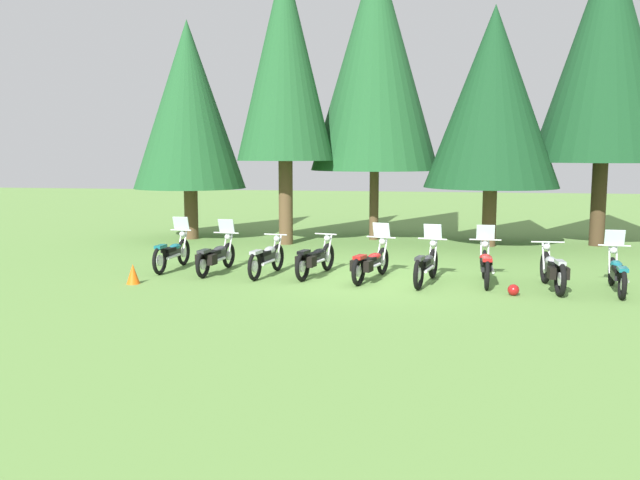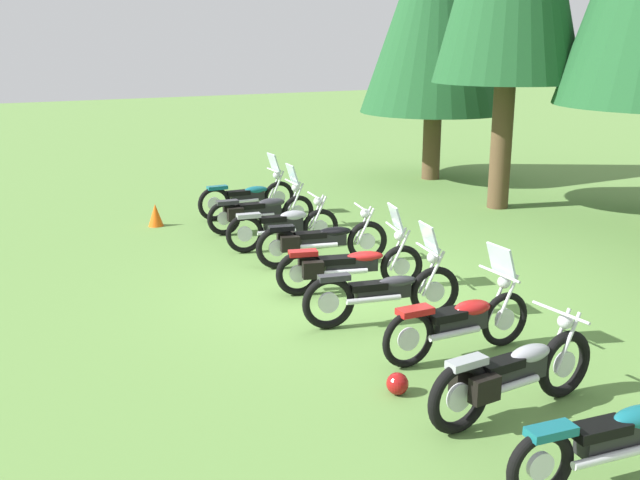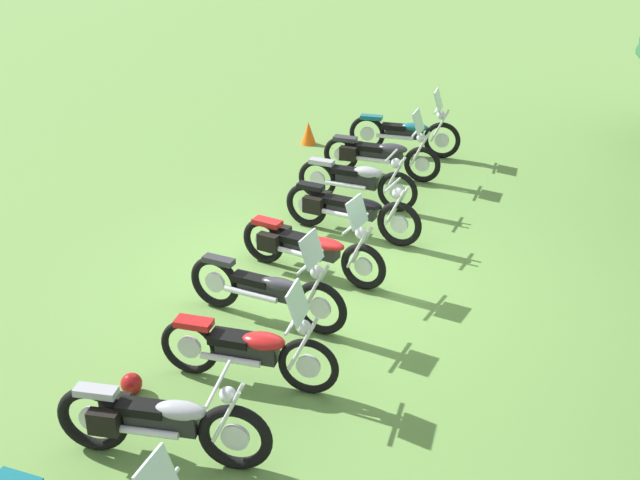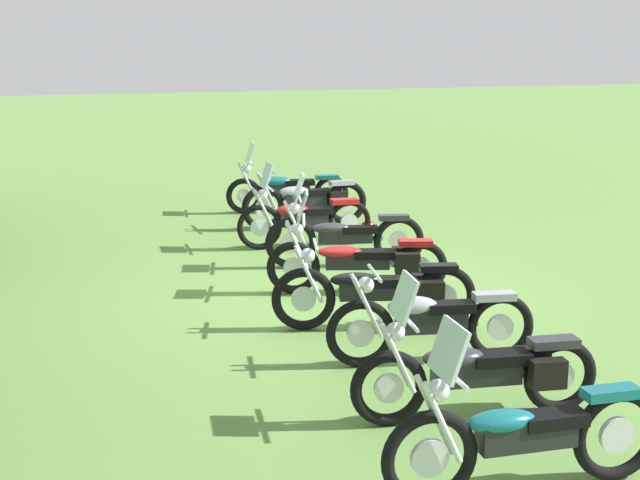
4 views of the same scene
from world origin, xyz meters
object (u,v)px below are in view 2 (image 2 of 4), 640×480
motorcycle_3 (320,240)px  motorcycle_4 (349,264)px  motorcycle_8 (622,435)px  traffic_cone (156,215)px  motorcycle_0 (249,196)px  motorcycle_1 (260,210)px  motorcycle_7 (512,374)px  motorcycle_6 (461,320)px  motorcycle_2 (284,226)px  motorcycle_5 (385,291)px  dropped_helmet (397,384)px

motorcycle_3 → motorcycle_4: (1.46, -0.27, 0.00)m
motorcycle_8 → traffic_cone: (-11.23, -1.09, -0.22)m
motorcycle_0 → motorcycle_1: motorcycle_0 is taller
motorcycle_7 → traffic_cone: motorcycle_7 is taller
traffic_cone → motorcycle_0: bearing=86.0°
motorcycle_0 → motorcycle_6: size_ratio=1.04×
motorcycle_3 → motorcycle_2: bearing=108.0°
traffic_cone → motorcycle_7: bearing=6.1°
motorcycle_6 → motorcycle_2: bearing=89.9°
motorcycle_1 → motorcycle_4: bearing=-88.1°
traffic_cone → motorcycle_8: bearing=5.6°
motorcycle_5 → motorcycle_8: 4.27m
motorcycle_0 → traffic_cone: (-0.14, -2.07, -0.23)m
motorcycle_0 → motorcycle_6: motorcycle_0 is taller
motorcycle_2 → motorcycle_8: motorcycle_8 is taller
motorcycle_4 → dropped_helmet: bearing=-95.9°
motorcycle_2 → motorcycle_0: bearing=89.8°
motorcycle_0 → motorcycle_7: motorcycle_0 is taller
motorcycle_8 → traffic_cone: bearing=101.9°
motorcycle_1 → motorcycle_5: 5.51m
motorcycle_1 → dropped_helmet: 7.57m
dropped_helmet → motorcycle_2: bearing=166.8°
traffic_cone → dropped_helmet: size_ratio=1.89×
motorcycle_4 → traffic_cone: bearing=120.2°
motorcycle_5 → motorcycle_0: bearing=94.9°
motorcycle_1 → traffic_cone: 2.32m
motorcycle_5 → traffic_cone: 7.09m
motorcycle_2 → traffic_cone: bearing=128.2°
motorcycle_6 → motorcycle_3: bearing=87.9°
motorcycle_2 → motorcycle_4: 2.70m
motorcycle_3 → dropped_helmet: (4.75, -1.52, -0.33)m
motorcycle_0 → motorcycle_8: 11.12m
motorcycle_8 → traffic_cone: size_ratio=4.88×
traffic_cone → motorcycle_1: bearing=50.5°
motorcycle_8 → motorcycle_6: bearing=87.6°
motorcycle_0 → motorcycle_8: bearing=-93.6°
motorcycle_2 → dropped_helmet: bearing=-94.8°
motorcycle_6 → motorcycle_5: bearing=100.3°
dropped_helmet → motorcycle_6: bearing=112.3°
motorcycle_5 → dropped_helmet: size_ratio=9.12×
motorcycle_0 → motorcycle_8: (11.08, -0.98, -0.01)m
motorcycle_2 → motorcycle_3: bearing=-76.2°
motorcycle_0 → motorcycle_8: motorcycle_0 is taller
motorcycle_6 → motorcycle_4: bearing=91.7°
motorcycle_7 → dropped_helmet: size_ratio=9.11×
motorcycle_5 → motorcycle_7: 2.88m
motorcycle_8 → motorcycle_2: bearing=92.5°
motorcycle_1 → dropped_helmet: (7.41, -1.53, -0.33)m
motorcycle_7 → motorcycle_1: bearing=81.7°
motorcycle_4 → motorcycle_8: bearing=-79.3°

